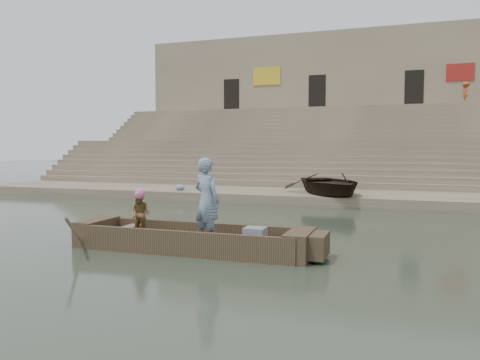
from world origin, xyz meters
The scene contains 14 objects.
ground centered at (0.00, 0.00, 0.00)m, with size 120.00×120.00×0.00m, color #2A3427.
lower_landing centered at (0.00, 8.00, 0.20)m, with size 32.00×4.00×0.40m, color gray.
mid_landing centered at (0.00, 15.50, 1.40)m, with size 32.00×3.00×2.80m, color gray.
upper_landing centered at (0.00, 22.50, 2.60)m, with size 32.00×3.00×5.20m, color gray.
ghat_steps centered at (0.00, 17.19, 1.80)m, with size 32.00×11.00×5.20m.
building_wall centered at (0.00, 26.50, 5.60)m, with size 32.00×5.07×11.20m.
main_rowboat centered at (-0.28, -2.78, 0.11)m, with size 5.00×1.30×0.22m, color brown.
rowboat_trim centered at (-0.07, -2.79, 0.31)m, with size 6.04×2.63×1.77m.
standing_man centered at (0.18, -2.92, 1.19)m, with size 0.71×0.46×1.94m, color navy.
rowing_man centered at (-1.66, -2.70, 0.77)m, with size 0.53×0.42×1.10m, color #287928.
television centered at (1.26, -2.78, 0.42)m, with size 0.46×0.42×0.40m.
beached_rowboat centered at (1.43, 7.34, 0.86)m, with size 3.15×4.40×0.91m, color #2D2116.
pedestrian centered at (8.27, 22.62, 5.98)m, with size 1.01×0.58×1.56m, color #AC431D.
cloth_bundles centered at (2.09, 7.72, 0.53)m, with size 15.34×1.86×0.26m.
Camera 1 is at (4.29, -12.60, 2.38)m, focal length 35.38 mm.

